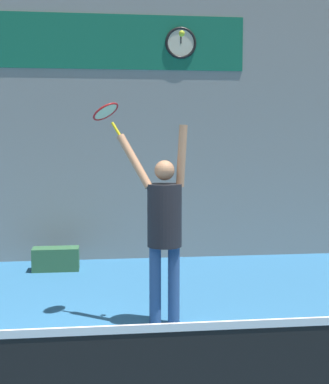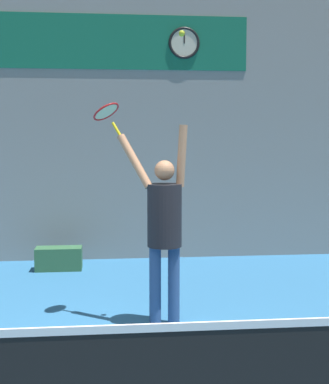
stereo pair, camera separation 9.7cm
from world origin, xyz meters
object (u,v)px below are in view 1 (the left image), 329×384
object	(u,v)px
scoreboard_clock	(181,43)
equipment_bag	(56,259)
tennis_racket	(106,113)
tennis_ball	(182,33)
tennis_player	(164,222)
water_bottle	(69,260)

from	to	relation	value
scoreboard_clock	equipment_bag	distance (m)	4.08
tennis_racket	tennis_ball	bearing A→B (deg)	-25.58
tennis_player	tennis_racket	xyz separation A→B (m)	(-0.61, 0.35, 1.20)
equipment_bag	tennis_racket	bearing A→B (deg)	-70.85
tennis_racket	equipment_bag	size ratio (longest dim) A/B	0.59
scoreboard_clock	water_bottle	world-z (taller)	scoreboard_clock
water_bottle	equipment_bag	xyz separation A→B (m)	(-0.20, -0.08, 0.04)
tennis_player	water_bottle	bearing A→B (deg)	114.03
tennis_player	tennis_racket	bearing A→B (deg)	150.44
water_bottle	tennis_ball	bearing A→B (deg)	-63.08
tennis_ball	equipment_bag	xyz separation A→B (m)	(-1.58, 2.65, -2.98)
tennis_ball	water_bottle	size ratio (longest dim) A/B	0.22
tennis_player	scoreboard_clock	bearing A→B (deg)	78.48
scoreboard_clock	tennis_ball	bearing A→B (deg)	-98.29
scoreboard_clock	tennis_racket	size ratio (longest dim) A/B	1.24
tennis_ball	water_bottle	distance (m)	4.30
scoreboard_clock	equipment_bag	xyz separation A→B (m)	(-2.06, -0.65, -3.46)
tennis_player	tennis_racket	world-z (taller)	tennis_racket
scoreboard_clock	tennis_ball	xyz separation A→B (m)	(-0.48, -3.30, -0.48)
water_bottle	tennis_racket	bearing A→B (deg)	-75.88
scoreboard_clock	equipment_bag	bearing A→B (deg)	-162.47
scoreboard_clock	tennis_ball	distance (m)	3.37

